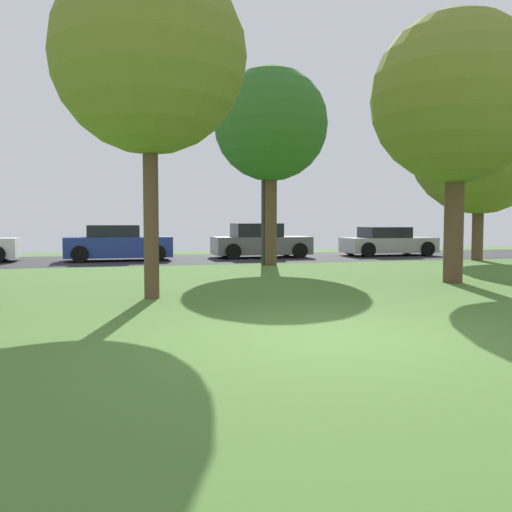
{
  "coord_description": "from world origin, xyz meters",
  "views": [
    {
      "loc": [
        -2.93,
        -6.93,
        1.56
      ],
      "look_at": [
        0.0,
        3.98,
        0.85
      ],
      "focal_mm": 39.69,
      "sensor_mm": 36.0,
      "label": 1
    }
  ],
  "objects_px": {
    "street_lamp_post": "(263,201)",
    "maple_tree_far": "(149,57)",
    "oak_tree_right": "(456,99)",
    "birch_tree_lone": "(480,145)",
    "parked_car_blue": "(118,244)",
    "oak_tree_left": "(271,125)",
    "parked_car_silver": "(388,242)",
    "parked_car_grey": "(260,242)"
  },
  "relations": [
    {
      "from": "oak_tree_right",
      "to": "parked_car_grey",
      "type": "xyz_separation_m",
      "value": [
        -2.13,
        10.6,
        -3.91
      ]
    },
    {
      "from": "oak_tree_left",
      "to": "parked_car_grey",
      "type": "distance_m",
      "value": 5.86
    },
    {
      "from": "parked_car_silver",
      "to": "street_lamp_post",
      "type": "xyz_separation_m",
      "value": [
        -6.83,
        -3.74,
        1.66
      ]
    },
    {
      "from": "oak_tree_right",
      "to": "oak_tree_left",
      "type": "distance_m",
      "value": 7.19
    },
    {
      "from": "maple_tree_far",
      "to": "parked_car_blue",
      "type": "xyz_separation_m",
      "value": [
        -0.42,
        11.2,
        -4.13
      ]
    },
    {
      "from": "oak_tree_left",
      "to": "parked_car_silver",
      "type": "xyz_separation_m",
      "value": [
        6.59,
        3.83,
        -4.29
      ]
    },
    {
      "from": "oak_tree_left",
      "to": "parked_car_blue",
      "type": "distance_m",
      "value": 7.59
    },
    {
      "from": "oak_tree_right",
      "to": "birch_tree_lone",
      "type": "bearing_deg",
      "value": 49.91
    },
    {
      "from": "parked_car_blue",
      "to": "street_lamp_post",
      "type": "xyz_separation_m",
      "value": [
        4.91,
        -3.52,
        1.6
      ]
    },
    {
      "from": "maple_tree_far",
      "to": "parked_car_blue",
      "type": "distance_m",
      "value": 11.94
    },
    {
      "from": "maple_tree_far",
      "to": "street_lamp_post",
      "type": "xyz_separation_m",
      "value": [
        4.49,
        7.67,
        -2.52
      ]
    },
    {
      "from": "oak_tree_right",
      "to": "street_lamp_post",
      "type": "bearing_deg",
      "value": 114.72
    },
    {
      "from": "parked_car_blue",
      "to": "street_lamp_post",
      "type": "height_order",
      "value": "street_lamp_post"
    },
    {
      "from": "maple_tree_far",
      "to": "oak_tree_right",
      "type": "bearing_deg",
      "value": 7.35
    },
    {
      "from": "oak_tree_left",
      "to": "street_lamp_post",
      "type": "xyz_separation_m",
      "value": [
        -0.25,
        0.09,
        -2.63
      ]
    },
    {
      "from": "oak_tree_right",
      "to": "parked_car_grey",
      "type": "height_order",
      "value": "oak_tree_right"
    },
    {
      "from": "oak_tree_right",
      "to": "parked_car_blue",
      "type": "relative_size",
      "value": 1.66
    },
    {
      "from": "birch_tree_lone",
      "to": "street_lamp_post",
      "type": "distance_m",
      "value": 9.05
    },
    {
      "from": "oak_tree_right",
      "to": "street_lamp_post",
      "type": "relative_size",
      "value": 1.49
    },
    {
      "from": "oak_tree_left",
      "to": "street_lamp_post",
      "type": "bearing_deg",
      "value": 159.22
    },
    {
      "from": "oak_tree_right",
      "to": "street_lamp_post",
      "type": "xyz_separation_m",
      "value": [
        -3.08,
        6.7,
        -2.32
      ]
    },
    {
      "from": "street_lamp_post",
      "to": "maple_tree_far",
      "type": "bearing_deg",
      "value": -120.35
    },
    {
      "from": "oak_tree_left",
      "to": "maple_tree_far",
      "type": "bearing_deg",
      "value": -122.01
    },
    {
      "from": "street_lamp_post",
      "to": "parked_car_blue",
      "type": "bearing_deg",
      "value": 144.35
    },
    {
      "from": "street_lamp_post",
      "to": "oak_tree_left",
      "type": "bearing_deg",
      "value": -20.78
    },
    {
      "from": "oak_tree_left",
      "to": "parked_car_blue",
      "type": "relative_size",
      "value": 1.71
    },
    {
      "from": "parked_car_grey",
      "to": "street_lamp_post",
      "type": "bearing_deg",
      "value": -103.78
    },
    {
      "from": "parked_car_blue",
      "to": "parked_car_grey",
      "type": "xyz_separation_m",
      "value": [
        5.87,
        0.38,
        0.01
      ]
    },
    {
      "from": "oak_tree_left",
      "to": "parked_car_silver",
      "type": "bearing_deg",
      "value": 30.17
    },
    {
      "from": "parked_car_grey",
      "to": "oak_tree_left",
      "type": "bearing_deg",
      "value": -100.09
    },
    {
      "from": "maple_tree_far",
      "to": "birch_tree_lone",
      "type": "bearing_deg",
      "value": 30.24
    },
    {
      "from": "maple_tree_far",
      "to": "parked_car_blue",
      "type": "height_order",
      "value": "maple_tree_far"
    },
    {
      "from": "oak_tree_right",
      "to": "birch_tree_lone",
      "type": "distance_m",
      "value": 8.83
    },
    {
      "from": "parked_car_blue",
      "to": "oak_tree_right",
      "type": "bearing_deg",
      "value": -51.97
    },
    {
      "from": "birch_tree_lone",
      "to": "oak_tree_right",
      "type": "bearing_deg",
      "value": -130.09
    },
    {
      "from": "parked_car_blue",
      "to": "parked_car_silver",
      "type": "bearing_deg",
      "value": 1.05
    },
    {
      "from": "oak_tree_right",
      "to": "street_lamp_post",
      "type": "distance_m",
      "value": 7.73
    },
    {
      "from": "parked_car_blue",
      "to": "street_lamp_post",
      "type": "bearing_deg",
      "value": -35.65
    },
    {
      "from": "oak_tree_right",
      "to": "oak_tree_left",
      "type": "relative_size",
      "value": 0.97
    },
    {
      "from": "birch_tree_lone",
      "to": "oak_tree_left",
      "type": "bearing_deg",
      "value": -179.0
    },
    {
      "from": "street_lamp_post",
      "to": "parked_car_silver",
      "type": "bearing_deg",
      "value": 28.67
    },
    {
      "from": "oak_tree_left",
      "to": "street_lamp_post",
      "type": "relative_size",
      "value": 1.53
    }
  ]
}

